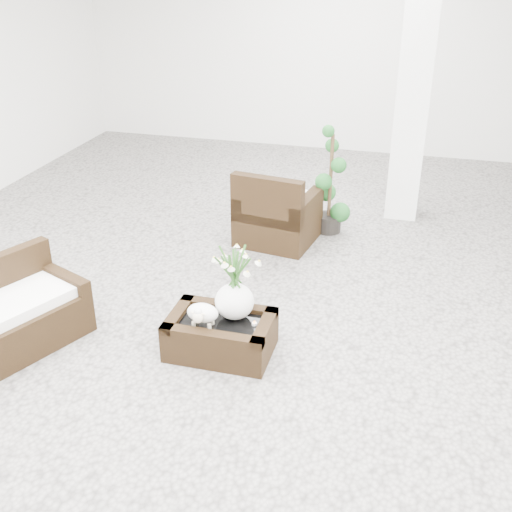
% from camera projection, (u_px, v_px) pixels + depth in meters
% --- Properties ---
extents(ground, '(11.00, 11.00, 0.00)m').
position_uv_depth(ground, '(259.00, 308.00, 6.23)').
color(ground, gray).
rests_on(ground, ground).
extents(column, '(0.40, 0.40, 3.50)m').
position_uv_depth(column, '(415.00, 80.00, 7.58)').
color(column, white).
rests_on(column, ground).
extents(coffee_table, '(0.90, 0.60, 0.31)m').
position_uv_depth(coffee_table, '(221.00, 336.00, 5.49)').
color(coffee_table, black).
rests_on(coffee_table, ground).
extents(sheep_figurine, '(0.28, 0.23, 0.21)m').
position_uv_depth(sheep_figurine, '(203.00, 315.00, 5.32)').
color(sheep_figurine, white).
rests_on(sheep_figurine, coffee_table).
extents(planter_narcissus, '(0.44, 0.44, 0.80)m').
position_uv_depth(planter_narcissus, '(234.00, 276.00, 5.31)').
color(planter_narcissus, white).
rests_on(planter_narcissus, coffee_table).
extents(tealight, '(0.04, 0.04, 0.03)m').
position_uv_depth(tealight, '(254.00, 323.00, 5.36)').
color(tealight, white).
rests_on(tealight, coffee_table).
extents(armchair, '(0.97, 0.94, 0.91)m').
position_uv_depth(armchair, '(278.00, 205.00, 7.43)').
color(armchair, black).
rests_on(armchair, ground).
extents(loveseat, '(1.20, 1.59, 0.77)m').
position_uv_depth(loveseat, '(0.00, 314.00, 5.40)').
color(loveseat, black).
rests_on(loveseat, ground).
extents(topiary, '(0.35, 0.35, 1.32)m').
position_uv_depth(topiary, '(330.00, 181.00, 7.59)').
color(topiary, '#184B1B').
rests_on(topiary, ground).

